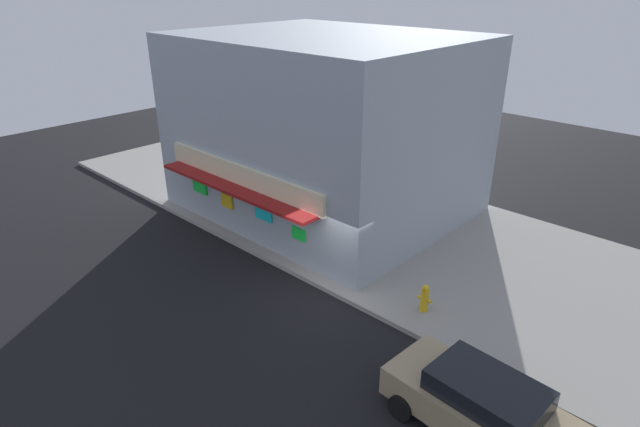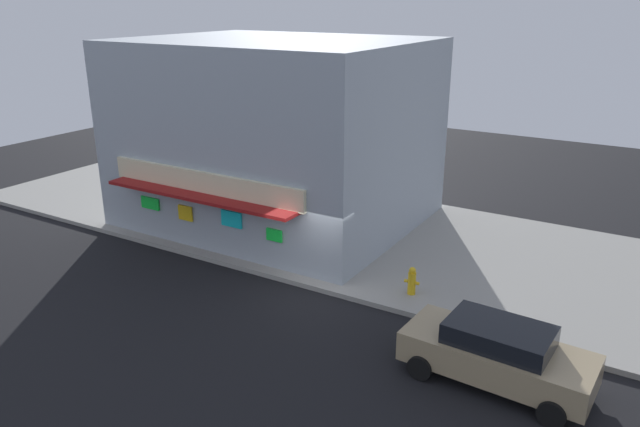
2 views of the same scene
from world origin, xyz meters
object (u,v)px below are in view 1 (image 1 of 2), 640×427
at_px(fire_hydrant, 425,298).
at_px(parked_car_tan, 485,408).
at_px(traffic_light, 334,184).
at_px(pedestrian, 331,221).
at_px(trash_can, 222,198).

xyz_separation_m(fire_hydrant, parked_car_tan, (3.54, -3.08, 0.21)).
bearing_deg(traffic_light, parked_car_tan, -21.75).
bearing_deg(pedestrian, trash_can, -172.85).
bearing_deg(traffic_light, fire_hydrant, 3.74).
relative_size(traffic_light, pedestrian, 2.88).
relative_size(fire_hydrant, trash_can, 0.98).
height_order(trash_can, pedestrian, pedestrian).
height_order(traffic_light, pedestrian, traffic_light).
distance_m(traffic_light, fire_hydrant, 4.59).
height_order(fire_hydrant, pedestrian, pedestrian).
height_order(trash_can, parked_car_tan, parked_car_tan).
height_order(fire_hydrant, parked_car_tan, parked_car_tan).
relative_size(trash_can, parked_car_tan, 0.20).
bearing_deg(fire_hydrant, parked_car_tan, -40.99).
bearing_deg(parked_car_tan, traffic_light, 158.25).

